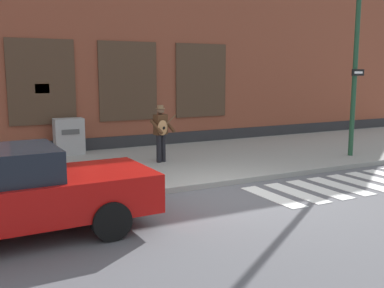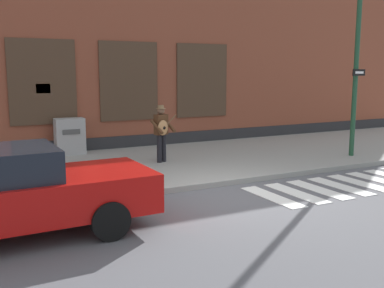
{
  "view_description": "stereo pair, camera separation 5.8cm",
  "coord_description": "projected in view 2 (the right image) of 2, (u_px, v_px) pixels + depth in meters",
  "views": [
    {
      "loc": [
        -5.26,
        -8.22,
        2.75
      ],
      "look_at": [
        -0.38,
        1.13,
        1.06
      ],
      "focal_mm": 42.0,
      "sensor_mm": 36.0,
      "label": 1
    },
    {
      "loc": [
        -5.21,
        -8.25,
        2.75
      ],
      "look_at": [
        -0.38,
        1.13,
        1.06
      ],
      "focal_mm": 42.0,
      "sensor_mm": 36.0,
      "label": 2
    }
  ],
  "objects": [
    {
      "name": "ground_plane",
      "position": [
        230.0,
        196.0,
        10.03
      ],
      "size": [
        160.0,
        160.0,
        0.0
      ],
      "primitive_type": "plane",
      "color": "#56565B"
    },
    {
      "name": "sidewalk",
      "position": [
        163.0,
        164.0,
        13.29
      ],
      "size": [
        28.0,
        5.8,
        0.14
      ],
      "color": "gray",
      "rests_on": "ground"
    },
    {
      "name": "building_backdrop",
      "position": [
        111.0,
        50.0,
        17.03
      ],
      "size": [
        28.0,
        4.06,
        7.17
      ],
      "color": "brown",
      "rests_on": "ground"
    },
    {
      "name": "crosswalk",
      "position": [
        350.0,
        185.0,
        11.05
      ],
      "size": [
        5.2,
        1.9,
        0.01
      ],
      "color": "silver",
      "rests_on": "ground"
    },
    {
      "name": "red_car",
      "position": [
        12.0,
        193.0,
        7.43
      ],
      "size": [
        4.64,
        2.06,
        1.53
      ],
      "color": "#B20F0C",
      "rests_on": "ground"
    },
    {
      "name": "busker",
      "position": [
        162.0,
        130.0,
        13.02
      ],
      "size": [
        0.78,
        0.66,
        1.67
      ],
      "color": "black",
      "rests_on": "sidewalk"
    },
    {
      "name": "utility_box",
      "position": [
        70.0,
        136.0,
        14.35
      ],
      "size": [
        0.92,
        0.53,
        1.16
      ],
      "color": "#9E9E9E",
      "rests_on": "sidewalk"
    }
  ]
}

